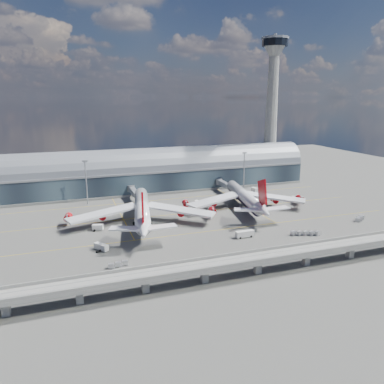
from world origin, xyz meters
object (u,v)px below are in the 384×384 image
object	(u,v)px
floodlight_mast_right	(244,170)
airliner_left	(142,210)
service_truck_0	(101,247)
airliner_right	(245,198)
service_truck_2	(245,234)
service_truck_3	(296,200)
cargo_train_2	(360,219)
cargo_train_0	(118,264)
control_tower	(272,109)
cargo_train_1	(305,233)
service_truck_5	(199,203)
floodlight_mast_left	(86,181)
service_truck_4	(254,190)
service_truck_1	(98,227)

from	to	relation	value
floodlight_mast_right	airliner_left	size ratio (longest dim) A/B	0.33
service_truck_0	airliner_right	bearing A→B (deg)	-12.38
service_truck_2	airliner_left	bearing A→B (deg)	48.04
service_truck_3	service_truck_0	bearing A→B (deg)	-160.67
cargo_train_2	service_truck_2	bearing A→B (deg)	121.31
service_truck_3	cargo_train_0	world-z (taller)	service_truck_3
control_tower	cargo_train_1	bearing A→B (deg)	-112.58
service_truck_0	service_truck_5	distance (m)	75.40
service_truck_3	cargo_train_1	xyz separation A→B (m)	(-27.64, -47.96, -0.69)
floodlight_mast_left	floodlight_mast_right	xyz separation A→B (m)	(100.00, 0.00, 0.00)
service_truck_3	service_truck_5	world-z (taller)	service_truck_3
floodlight_mast_left	airliner_right	world-z (taller)	floodlight_mast_left
service_truck_4	cargo_train_0	world-z (taller)	service_truck_4
control_tower	service_truck_0	distance (m)	174.71
airliner_left	service_truck_2	xyz separation A→B (m)	(38.56, -33.78, -5.25)
floodlight_mast_left	airliner_left	size ratio (longest dim) A/B	0.33
floodlight_mast_right	service_truck_4	bearing A→B (deg)	-47.29
cargo_train_0	control_tower	bearing A→B (deg)	-37.15
service_truck_0	cargo_train_0	size ratio (longest dim) A/B	0.85
airliner_right	cargo_train_1	world-z (taller)	airliner_right
control_tower	service_truck_3	distance (m)	83.48
floodlight_mast_right	service_truck_5	world-z (taller)	floodlight_mast_right
service_truck_1	service_truck_4	size ratio (longest dim) A/B	1.06
service_truck_0	floodlight_mast_left	bearing A→B (deg)	55.16
service_truck_0	service_truck_2	distance (m)	61.52
airliner_right	airliner_left	bearing A→B (deg)	-163.58
service_truck_0	service_truck_3	bearing A→B (deg)	-18.16
cargo_train_0	service_truck_4	bearing A→B (deg)	-39.36
service_truck_1	cargo_train_1	distance (m)	94.73
airliner_right	service_truck_5	size ratio (longest dim) A/B	11.32
airliner_left	service_truck_4	bearing A→B (deg)	35.63
floodlight_mast_right	service_truck_2	xyz separation A→B (m)	(-38.47, -77.37, -12.07)
control_tower	airliner_right	size ratio (longest dim) A/B	1.42
service_truck_1	service_truck_3	size ratio (longest dim) A/B	0.80
service_truck_5	control_tower	bearing A→B (deg)	2.51
service_truck_5	floodlight_mast_right	bearing A→B (deg)	-0.92
airliner_right	cargo_train_2	size ratio (longest dim) A/B	8.94
cargo_train_2	floodlight_mast_right	bearing A→B (deg)	49.05
control_tower	service_truck_0	xyz separation A→B (m)	(-134.69, -99.29, -50.22)
service_truck_2	control_tower	bearing A→B (deg)	-35.62
service_truck_0	service_truck_5	xyz separation A→B (m)	(59.37, 46.48, 0.10)
service_truck_5	cargo_train_1	world-z (taller)	service_truck_5
airliner_right	floodlight_mast_left	bearing A→B (deg)	165.85
cargo_train_0	cargo_train_1	distance (m)	84.03
floodlight_mast_right	service_truck_5	xyz separation A→B (m)	(-40.33, -24.81, -12.12)
service_truck_4	cargo_train_2	distance (m)	73.03
control_tower	service_truck_5	xyz separation A→B (m)	(-75.33, -52.81, -50.12)
airliner_right	service_truck_2	world-z (taller)	airliner_right
airliner_right	service_truck_2	bearing A→B (deg)	-107.05
control_tower	cargo_train_1	size ratio (longest dim) A/B	7.82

